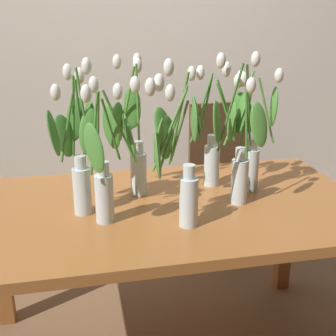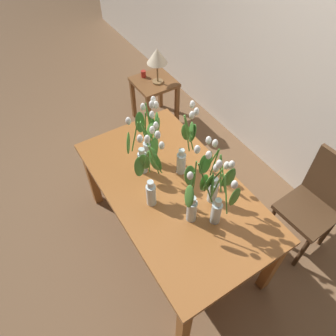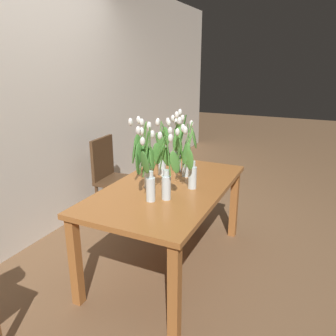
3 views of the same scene
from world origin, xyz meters
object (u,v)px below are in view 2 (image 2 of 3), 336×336
Objects in this scene: dining_table at (173,195)px; tulip_vase_6 at (194,198)px; tulip_vase_2 at (216,201)px; pillar_candle at (143,74)px; tulip_vase_3 at (185,149)px; tulip_vase_5 at (150,136)px; tulip_vase_4 at (150,177)px; side_table at (154,90)px; tulip_vase_1 at (145,150)px; table_lamp at (157,57)px; tulip_vase_0 at (215,180)px; dining_chair at (317,201)px.

tulip_vase_6 is (0.28, -0.03, 0.31)m from dining_table.
pillar_candle is at bearing 163.82° from tulip_vase_2.
tulip_vase_3 is 0.28m from tulip_vase_5.
tulip_vase_5 is (-0.33, 0.19, 0.01)m from tulip_vase_4.
tulip_vase_2 is 0.93× the size of tulip_vase_6.
tulip_vase_3 reaches higher than side_table.
dining_table is 0.37m from tulip_vase_3.
pillar_candle is (-1.92, 0.69, -0.37)m from tulip_vase_6.
tulip_vase_2 is at bearing 14.68° from tulip_vase_1.
tulip_vase_6 reaches higher than table_lamp.
tulip_vase_4 is (0.24, -0.09, 0.00)m from tulip_vase_1.
table_lamp is at bearing 156.22° from tulip_vase_6.
dining_table is 2.76× the size of tulip_vase_4.
tulip_vase_3 reaches higher than tulip_vase_0.
dining_chair is at bearing 63.14° from tulip_vase_4.
pillar_candle is (-0.18, -0.08, -0.27)m from table_lamp.
tulip_vase_3 reaches higher than tulip_vase_2.
tulip_vase_4 is at bearing -125.80° from tulip_vase_0.
dining_table is 1.65m from table_lamp.
dining_table is at bearing -2.05° from tulip_vase_5.
tulip_vase_6 reaches higher than tulip_vase_1.
table_lamp is (-1.21, 0.82, -0.11)m from tulip_vase_1.
tulip_vase_1 is at bearing -44.43° from tulip_vase_5.
tulip_vase_1 is 1.47m from table_lamp.
tulip_vase_3 is at bearing -17.79° from pillar_candle.
tulip_vase_1 reaches higher than table_lamp.
tulip_vase_5 is at bearing -146.40° from tulip_vase_3.
tulip_vase_6 reaches higher than side_table.
tulip_vase_3 is (0.14, 0.25, -0.01)m from tulip_vase_1.
tulip_vase_2 reaches higher than tulip_vase_0.
tulip_vase_4 is 0.62× the size of dining_chair.
tulip_vase_2 is (0.61, 0.16, -0.01)m from tulip_vase_1.
tulip_vase_4 is 1.36m from dining_chair.
tulip_vase_4 reaches higher than dining_table.
tulip_vase_1 is at bearing -165.32° from tulip_vase_2.
table_lamp is 5.31× the size of pillar_candle.
side_table is (-1.87, 0.64, -0.52)m from tulip_vase_2.
tulip_vase_1 is at bearing -161.01° from dining_table.
tulip_vase_3 is (-0.48, 0.09, 0.00)m from tulip_vase_2.
tulip_vase_3 reaches higher than dining_chair.
tulip_vase_6 is (0.05, -0.20, -0.01)m from tulip_vase_0.
tulip_vase_0 is 1.32× the size of table_lamp.
side_table is at bearing 154.47° from dining_table.
tulip_vase_0 is 0.91× the size of tulip_vase_5.
tulip_vase_5 is at bearing -133.57° from dining_chair.
tulip_vase_1 reaches higher than side_table.
side_table is (-1.51, 0.72, -0.22)m from dining_table.
tulip_vase_5 is (-0.58, -0.16, 0.00)m from tulip_vase_0.
dining_table is 0.47m from tulip_vase_5.
tulip_vase_5 is (-0.71, -0.06, 0.02)m from tulip_vase_2.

